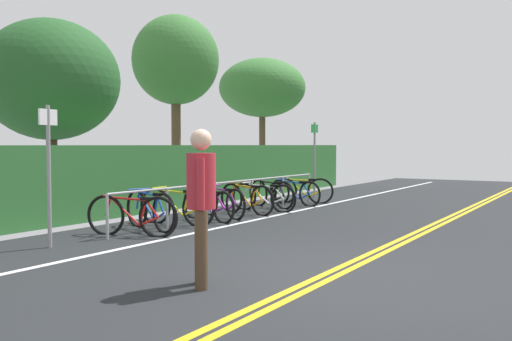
# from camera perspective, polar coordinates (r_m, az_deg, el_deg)

# --- Properties ---
(ground_plane) EXTENTS (38.96, 11.03, 0.05)m
(ground_plane) POSITION_cam_1_polar(r_m,az_deg,el_deg) (7.01, 8.07, -10.39)
(ground_plane) COLOR #232628
(centre_line_yellow_inner) EXTENTS (35.07, 0.10, 0.00)m
(centre_line_yellow_inner) POSITION_cam_1_polar(r_m,az_deg,el_deg) (6.97, 8.68, -10.24)
(centre_line_yellow_inner) COLOR gold
(centre_line_yellow_inner) RESTS_ON ground_plane
(centre_line_yellow_outer) EXTENTS (35.07, 0.10, 0.00)m
(centre_line_yellow_outer) POSITION_cam_1_polar(r_m,az_deg,el_deg) (7.04, 7.46, -10.12)
(centre_line_yellow_outer) COLOR gold
(centre_line_yellow_outer) RESTS_ON ground_plane
(bike_lane_stripe_white) EXTENTS (35.07, 0.12, 0.00)m
(bike_lane_stripe_white) POSITION_cam_1_polar(r_m,az_deg,el_deg) (8.88, -12.42, -7.49)
(bike_lane_stripe_white) COLOR white
(bike_lane_stripe_white) RESTS_ON ground_plane
(bike_rack) EXTENTS (7.47, 0.05, 0.76)m
(bike_rack) POSITION_cam_1_polar(r_m,az_deg,el_deg) (12.39, -2.26, -1.89)
(bike_rack) COLOR #9EA0A5
(bike_rack) RESTS_ON ground_plane
(bicycle_0) EXTENTS (0.60, 1.66, 0.74)m
(bicycle_0) POSITION_cam_1_polar(r_m,az_deg,el_deg) (9.85, -12.45, -4.47)
(bicycle_0) COLOR black
(bicycle_0) RESTS_ON ground_plane
(bicycle_1) EXTENTS (0.61, 1.64, 0.76)m
(bicycle_1) POSITION_cam_1_polar(r_m,az_deg,el_deg) (10.50, -10.68, -3.96)
(bicycle_1) COLOR black
(bicycle_1) RESTS_ON ground_plane
(bicycle_2) EXTENTS (0.46, 1.74, 0.75)m
(bicycle_2) POSITION_cam_1_polar(r_m,az_deg,el_deg) (11.05, -8.04, -3.63)
(bicycle_2) COLOR black
(bicycle_2) RESTS_ON ground_plane
(bicycle_3) EXTENTS (0.58, 1.63, 0.69)m
(bicycle_3) POSITION_cam_1_polar(r_m,az_deg,el_deg) (11.57, -4.88, -3.50)
(bicycle_3) COLOR black
(bicycle_3) RESTS_ON ground_plane
(bicycle_4) EXTENTS (0.67, 1.60, 0.70)m
(bicycle_4) POSITION_cam_1_polar(r_m,az_deg,el_deg) (12.09, -3.47, -3.20)
(bicycle_4) COLOR black
(bicycle_4) RESTS_ON ground_plane
(bicycle_5) EXTENTS (0.51, 1.65, 0.72)m
(bicycle_5) POSITION_cam_1_polar(r_m,az_deg,el_deg) (12.68, -0.96, -2.88)
(bicycle_5) COLOR black
(bicycle_5) RESTS_ON ground_plane
(bicycle_6) EXTENTS (0.46, 1.75, 0.70)m
(bicycle_6) POSITION_cam_1_polar(r_m,az_deg,el_deg) (13.21, 0.76, -2.71)
(bicycle_6) COLOR black
(bicycle_6) RESTS_ON ground_plane
(bicycle_7) EXTENTS (0.64, 1.60, 0.72)m
(bicycle_7) POSITION_cam_1_polar(r_m,az_deg,el_deg) (13.99, 1.53, -2.36)
(bicycle_7) COLOR black
(bicycle_7) RESTS_ON ground_plane
(bicycle_8) EXTENTS (0.48, 1.65, 0.69)m
(bicycle_8) POSITION_cam_1_polar(r_m,az_deg,el_deg) (14.54, 3.91, -2.24)
(bicycle_8) COLOR black
(bicycle_8) RESTS_ON ground_plane
(bicycle_9) EXTENTS (0.66, 1.59, 0.72)m
(bicycle_9) POSITION_cam_1_polar(r_m,az_deg,el_deg) (15.07, 4.70, -2.02)
(bicycle_9) COLOR black
(bicycle_9) RESTS_ON ground_plane
(pedestrian) EXTENTS (0.41, 0.32, 1.72)m
(pedestrian) POSITION_cam_1_polar(r_m,az_deg,el_deg) (6.16, -5.56, -2.57)
(pedestrian) COLOR #4C3826
(pedestrian) RESTS_ON ground_plane
(sign_post_near) EXTENTS (0.36, 0.08, 2.14)m
(sign_post_near) POSITION_cam_1_polar(r_m,az_deg,el_deg) (9.00, -20.23, 0.84)
(sign_post_near) COLOR gray
(sign_post_near) RESTS_ON ground_plane
(sign_post_far) EXTENTS (0.36, 0.06, 2.21)m
(sign_post_far) POSITION_cam_1_polar(r_m,az_deg,el_deg) (16.52, 5.94, 1.83)
(sign_post_far) COLOR gray
(sign_post_far) RESTS_ON ground_plane
(hedge_backdrop) EXTENTS (16.42, 1.14, 1.54)m
(hedge_backdrop) POSITION_cam_1_polar(r_m,az_deg,el_deg) (15.00, -6.63, -0.38)
(hedge_backdrop) COLOR #2D6B30
(hedge_backdrop) RESTS_ON ground_plane
(tree_mid) EXTENTS (3.22, 3.22, 4.50)m
(tree_mid) POSITION_cam_1_polar(r_m,az_deg,el_deg) (14.28, -20.05, 8.57)
(tree_mid) COLOR #473323
(tree_mid) RESTS_ON ground_plane
(tree_far_right) EXTENTS (2.62, 2.62, 5.46)m
(tree_far_right) POSITION_cam_1_polar(r_m,az_deg,el_deg) (17.52, -8.13, 10.90)
(tree_far_right) COLOR brown
(tree_far_right) RESTS_ON ground_plane
(tree_extra) EXTENTS (3.28, 3.28, 4.83)m
(tree_extra) POSITION_cam_1_polar(r_m,az_deg,el_deg) (21.59, 0.64, 8.33)
(tree_extra) COLOR brown
(tree_extra) RESTS_ON ground_plane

